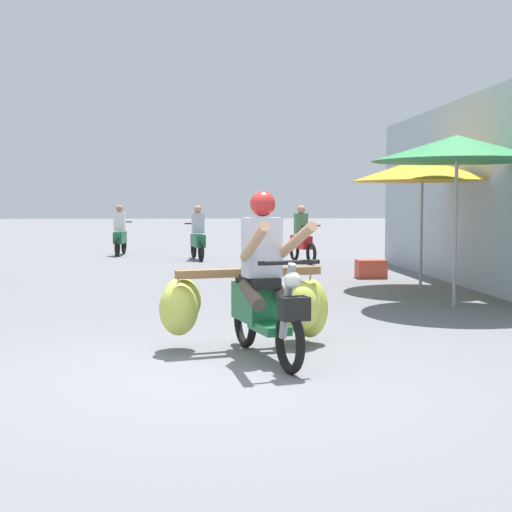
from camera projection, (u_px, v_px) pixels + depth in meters
The scene contains 8 objects.
ground_plane at pixel (218, 374), 6.12m from camera, with size 120.00×120.00×0.00m, color slate.
motorbike_main_loaded at pixel (261, 299), 7.06m from camera, with size 1.79×1.96×1.58m.
motorbike_distant_ahead_left at pixel (120, 235), 19.86m from camera, with size 0.50×1.62×1.40m.
motorbike_distant_ahead_right at pixel (198, 238), 18.27m from camera, with size 0.55×1.61×1.40m.
motorbike_distant_far_ahead at pixel (302, 239), 17.53m from camera, with size 0.60×1.60×1.40m.
market_umbrella_near_shop at pixel (457, 148), 9.94m from camera, with size 2.38×2.38×2.41m.
market_umbrella_further_along at pixel (422, 170), 12.10m from camera, with size 2.40×2.40×2.23m.
produce_crate at pixel (371, 269), 13.90m from camera, with size 0.56×0.40×0.36m, color #CC4C38.
Camera 1 is at (-0.21, -6.04, 1.47)m, focal length 50.08 mm.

